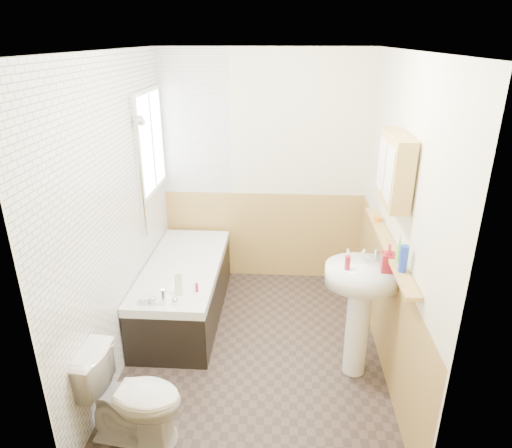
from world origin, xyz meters
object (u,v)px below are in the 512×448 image
object	(u,v)px
bathtub	(184,288)
medicine_cabinet	(395,169)
toilet	(132,397)
sink	(360,298)
pine_shelf	(388,246)

from	to	relation	value
bathtub	medicine_cabinet	world-z (taller)	medicine_cabinet
toilet	medicine_cabinet	bearing A→B (deg)	-56.55
bathtub	toilet	xyz separation A→B (m)	(-0.03, -1.51, 0.05)
sink	pine_shelf	size ratio (longest dim) A/B	0.70
bathtub	pine_shelf	distance (m)	2.03
toilet	pine_shelf	size ratio (longest dim) A/B	0.44
sink	bathtub	bearing A→B (deg)	143.96
toilet	pine_shelf	xyz separation A→B (m)	(1.80, 0.92, 0.75)
toilet	sink	distance (m)	1.82
sink	medicine_cabinet	bearing A→B (deg)	19.16
sink	medicine_cabinet	xyz separation A→B (m)	(0.17, 0.10, 1.01)
bathtub	pine_shelf	size ratio (longest dim) A/B	1.04
bathtub	pine_shelf	xyz separation A→B (m)	(1.77, -0.60, 0.80)
toilet	medicine_cabinet	size ratio (longest dim) A/B	1.24
bathtub	medicine_cabinet	xyz separation A→B (m)	(1.74, -0.63, 1.42)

